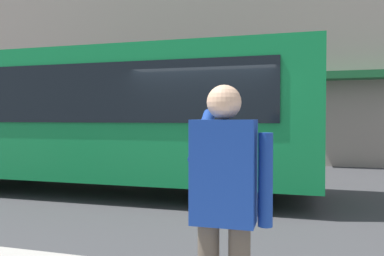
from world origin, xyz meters
name	(u,v)px	position (x,y,z in m)	size (l,w,h in m)	color
ground_plane	(211,203)	(0.00, 0.00, 0.00)	(60.00, 60.00, 0.00)	#38383A
red_bus	(105,116)	(2.50, -0.44, 1.68)	(9.05, 2.54, 3.08)	#0F7238
pedestrian_photographer	(225,196)	(-1.16, 4.71, 1.14)	(0.53, 0.52, 1.70)	#4C4238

